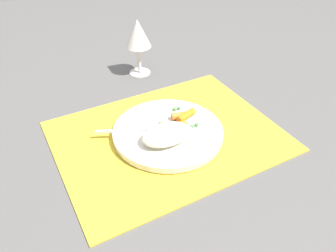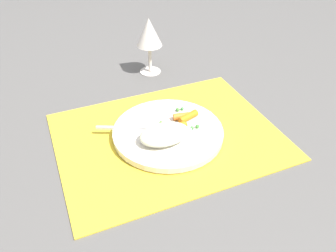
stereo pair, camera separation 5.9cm
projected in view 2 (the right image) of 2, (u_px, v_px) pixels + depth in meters
The scene contains 8 objects.
ground_plane at pixel (168, 137), 0.75m from camera, with size 2.40×2.40×0.00m, color #565451.
placemat at pixel (168, 136), 0.75m from camera, with size 0.48×0.37×0.01m, color gold.
plate at pixel (168, 132), 0.74m from camera, with size 0.24×0.24×0.01m, color silver.
rice_mound at pixel (165, 134), 0.70m from camera, with size 0.11×0.07×0.03m, color beige.
carrot_portion at pixel (182, 122), 0.75m from camera, with size 0.10×0.06×0.02m.
pea_scatter at pixel (179, 123), 0.75m from camera, with size 0.08×0.09×0.01m.
fork at pixel (154, 128), 0.74m from camera, with size 0.20×0.10×0.01m.
wine_glass at pixel (149, 34), 0.92m from camera, with size 0.07×0.07×0.16m.
Camera 2 is at (-0.22, -0.54, 0.48)m, focal length 35.97 mm.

